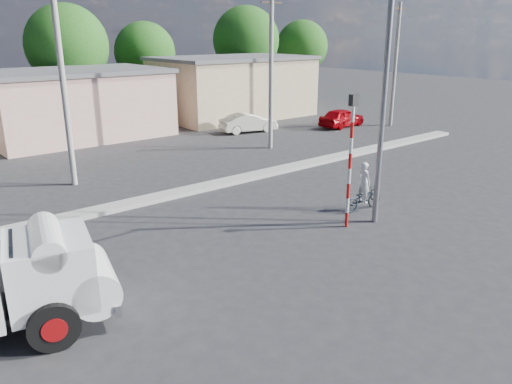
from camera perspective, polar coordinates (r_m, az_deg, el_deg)
ground_plane at (r=13.78m, az=6.27°, el=-8.90°), size 120.00×120.00×0.00m
median at (r=19.72m, az=-10.53°, el=-0.47°), size 40.00×0.80×0.16m
bicycle at (r=18.42m, az=12.12°, el=-0.71°), size 1.72×0.75×0.88m
cyclist at (r=18.33m, az=12.19°, el=0.19°), size 0.41×0.58×1.49m
car_cream at (r=32.29m, az=-0.88°, el=7.92°), size 3.87×2.13×1.21m
car_red at (r=34.62m, az=9.77°, el=8.38°), size 3.82×1.84×1.26m
traffic_pole at (r=16.11m, az=10.77°, el=4.69°), size 0.28×0.18×4.36m
streetlight at (r=16.31m, az=14.27°, el=13.05°), size 2.34×0.22×9.00m
building_row at (r=32.35m, az=-21.44°, el=9.47°), size 37.80×7.30×4.44m
tree_row at (r=40.50m, az=-16.25°, el=15.46°), size 51.24×7.43×8.42m
utility_poles at (r=23.93m, az=-8.97°, el=12.59°), size 35.40×0.24×8.00m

